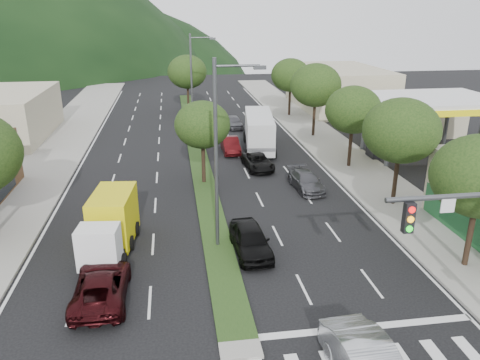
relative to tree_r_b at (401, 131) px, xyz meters
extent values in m
plane|color=black|center=(-12.00, -12.00, -5.04)|extent=(160.00, 160.00, 0.00)
cube|color=gray|center=(0.50, 13.00, -4.96)|extent=(5.00, 90.00, 0.15)
cube|color=gray|center=(-25.00, 13.00, -4.96)|extent=(6.00, 90.00, 0.15)
cube|color=#1B3613|center=(-12.00, 16.00, -4.98)|extent=(1.60, 56.00, 0.12)
cylinder|color=#47494C|center=(-4.40, -13.50, 1.26)|extent=(6.00, 0.18, 0.18)
cube|color=black|center=(-6.60, -13.65, 0.66)|extent=(0.35, 0.25, 1.05)
cube|color=silver|center=(7.00, 10.00, -0.04)|extent=(12.00, 8.00, 0.50)
cube|color=#FBE90D|center=(7.00, 10.00, -0.39)|extent=(12.20, 8.20, 0.50)
cylinder|color=#47494C|center=(3.00, 7.50, -2.74)|extent=(0.36, 0.36, 4.60)
cylinder|color=#47494C|center=(11.00, 7.50, -2.74)|extent=(0.36, 0.36, 4.60)
cylinder|color=#47494C|center=(3.00, 12.50, -2.74)|extent=(0.36, 0.36, 4.60)
cylinder|color=#47494C|center=(11.00, 12.50, -2.74)|extent=(0.36, 0.36, 4.60)
cube|color=black|center=(3.00, 10.00, -4.49)|extent=(0.80, 1.60, 1.10)
cube|color=black|center=(11.00, 10.00, -4.49)|extent=(0.80, 1.60, 1.10)
cube|color=beige|center=(-31.00, 22.00, -2.74)|extent=(9.00, 14.00, 4.60)
cube|color=beige|center=(7.50, 32.00, -2.44)|extent=(10.00, 16.00, 5.20)
cylinder|color=black|center=(0.00, -8.00, -3.07)|extent=(0.28, 0.28, 3.64)
cylinder|color=black|center=(0.00, 0.00, -2.98)|extent=(0.28, 0.28, 3.81)
ellipsoid|color=black|center=(0.00, 0.00, 0.01)|extent=(4.80, 4.80, 4.08)
cylinder|color=black|center=(0.00, 8.00, -3.09)|extent=(0.28, 0.28, 3.58)
ellipsoid|color=black|center=(0.00, 8.00, -0.28)|extent=(4.40, 4.40, 3.74)
cylinder|color=black|center=(0.00, 18.00, -2.93)|extent=(0.28, 0.28, 3.92)
ellipsoid|color=black|center=(0.00, 18.00, 0.15)|extent=(5.00, 5.00, 4.25)
cylinder|color=black|center=(0.00, 28.00, -3.04)|extent=(0.28, 0.28, 3.70)
ellipsoid|color=black|center=(0.00, 28.00, -0.13)|extent=(4.60, 4.60, 3.91)
cylinder|color=black|center=(-12.00, 6.00, -3.24)|extent=(0.28, 0.28, 3.36)
ellipsoid|color=black|center=(-12.00, 6.00, -0.60)|extent=(4.00, 4.00, 3.40)
cylinder|color=black|center=(-12.00, 32.00, -3.01)|extent=(0.28, 0.28, 3.81)
ellipsoid|color=black|center=(-12.00, 32.00, -0.02)|extent=(4.80, 4.80, 4.08)
cylinder|color=#47494C|center=(-12.00, -4.00, -0.04)|extent=(0.20, 0.20, 10.00)
cylinder|color=#47494C|center=(-10.90, -4.00, 4.56)|extent=(2.20, 0.12, 0.12)
cube|color=#47494C|center=(-9.80, -4.00, 4.46)|extent=(0.60, 0.25, 0.18)
cylinder|color=#47494C|center=(-12.00, 21.00, -0.04)|extent=(0.20, 0.20, 10.00)
cylinder|color=#47494C|center=(-10.90, 21.00, 4.56)|extent=(2.20, 0.12, 0.12)
cube|color=#47494C|center=(-9.80, 21.00, 4.46)|extent=(0.60, 0.25, 0.18)
imported|color=black|center=(-17.57, -8.22, -4.35)|extent=(2.28, 4.93, 1.37)
imported|color=black|center=(-10.35, -4.99, -4.28)|extent=(2.02, 4.51, 1.51)
imported|color=#46464B|center=(-4.86, 3.67, -4.41)|extent=(2.08, 4.42, 1.25)
imported|color=#420B0D|center=(-9.04, 13.67, -4.35)|extent=(1.47, 4.16, 1.37)
imported|color=black|center=(-7.44, 8.67, -4.44)|extent=(2.31, 4.44, 1.19)
imported|color=#4A4A4F|center=(-7.48, 22.93, -4.38)|extent=(1.88, 3.99, 1.32)
cube|color=silver|center=(-17.90, -5.91, -3.62)|extent=(2.08, 1.62, 2.04)
cube|color=#D2C60B|center=(-17.54, -2.65, -3.53)|extent=(2.44, 3.93, 2.75)
cube|color=black|center=(-17.61, -3.35, -4.64)|extent=(2.33, 5.31, 0.27)
cylinder|color=black|center=(-16.84, -5.65, -4.64)|extent=(0.35, 0.82, 0.80)
cylinder|color=black|center=(-18.87, -5.43, -4.64)|extent=(0.35, 0.82, 0.80)
cylinder|color=black|center=(-16.63, -3.73, -4.64)|extent=(0.35, 0.82, 0.80)
cylinder|color=black|center=(-18.66, -3.51, -4.64)|extent=(0.35, 0.82, 0.80)
cylinder|color=black|center=(-16.44, -1.98, -4.64)|extent=(0.35, 0.82, 0.80)
cylinder|color=black|center=(-18.47, -1.76, -4.64)|extent=(0.35, 0.82, 0.80)
cube|color=silver|center=(-6.29, 14.34, -3.22)|extent=(3.41, 8.61, 2.79)
cube|color=slate|center=(-6.29, 14.34, -3.92)|extent=(3.47, 8.62, 0.33)
cylinder|color=black|center=(-7.01, 17.81, -4.62)|extent=(0.43, 0.87, 0.84)
cylinder|color=black|center=(-4.70, 17.51, -4.62)|extent=(0.43, 0.87, 0.84)
cylinder|color=black|center=(-7.14, 16.82, -4.62)|extent=(0.43, 0.87, 0.84)
cylinder|color=black|center=(-4.83, 16.51, -4.62)|extent=(0.43, 0.87, 0.84)
cylinder|color=black|center=(-7.85, 11.51, -4.62)|extent=(0.43, 0.87, 0.84)
cylinder|color=black|center=(-5.54, 11.20, -4.62)|extent=(0.43, 0.87, 0.84)
camera|label=1|loc=(-14.12, -26.67, 7.06)|focal=35.00mm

